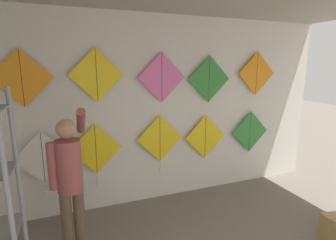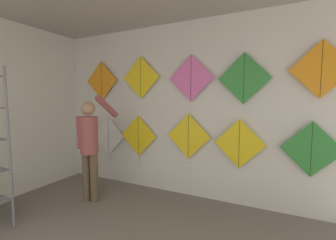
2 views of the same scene
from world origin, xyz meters
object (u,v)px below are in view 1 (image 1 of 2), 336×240
object	(u,v)px
kite_2	(160,140)
kite_9	(257,73)
kite_1	(96,151)
kite_6	(96,75)
shopkeeper	(70,175)
kite_8	(209,79)
kite_0	(43,159)
kite_4	(250,132)
kite_3	(205,137)
kite_7	(162,77)
kite_5	(22,78)

from	to	relation	value
kite_2	kite_9	xyz separation A→B (m)	(1.73, 0.00, 0.99)
kite_1	kite_6	distance (m)	1.05
shopkeeper	kite_8	distance (m)	2.46
shopkeeper	kite_0	xyz separation A→B (m)	(-0.32, 0.80, -0.05)
kite_2	kite_4	xyz separation A→B (m)	(1.67, 0.00, -0.02)
kite_6	kite_9	size ratio (longest dim) A/B	1.00
kite_3	kite_9	bearing A→B (deg)	0.00
kite_2	kite_7	bearing A→B (deg)	0.98
kite_5	kite_9	size ratio (longest dim) A/B	1.00
shopkeeper	kite_4	xyz separation A→B (m)	(2.97, 0.80, 0.02)
kite_2	kite_3	xyz separation A→B (m)	(0.78, 0.00, -0.02)
kite_5	kite_7	bearing A→B (deg)	0.00
kite_5	kite_8	bearing A→B (deg)	0.00
kite_1	kite_6	world-z (taller)	kite_6
shopkeeper	kite_6	xyz separation A→B (m)	(0.42, 0.80, 1.03)
kite_1	kite_7	size ratio (longest dim) A/B	1.29
kite_5	kite_6	bearing A→B (deg)	0.00
kite_8	kite_1	bearing A→B (deg)	-179.98
kite_3	kite_1	bearing A→B (deg)	-179.98
shopkeeper	kite_3	world-z (taller)	shopkeeper
kite_4	kite_6	world-z (taller)	kite_6
kite_3	kite_7	world-z (taller)	kite_7
kite_0	kite_3	world-z (taller)	kite_3
kite_8	shopkeeper	bearing A→B (deg)	-159.30
kite_1	kite_8	world-z (taller)	kite_8
kite_7	kite_8	world-z (taller)	kite_7
kite_9	kite_0	bearing A→B (deg)	-179.99
kite_2	kite_3	distance (m)	0.78
kite_0	kite_1	bearing A→B (deg)	-0.02
kite_5	kite_6	xyz separation A→B (m)	(0.88, 0.00, 0.02)
kite_6	kite_0	bearing A→B (deg)	-179.97
kite_2	kite_7	world-z (taller)	kite_7
shopkeeper	kite_8	size ratio (longest dim) A/B	2.27
kite_3	kite_7	size ratio (longest dim) A/B	1.00
kite_4	kite_7	world-z (taller)	kite_7
kite_8	kite_9	bearing A→B (deg)	0.00
kite_3	kite_9	world-z (taller)	kite_9
kite_6	kite_3	bearing A→B (deg)	0.00
kite_1	kite_9	distance (m)	2.87
kite_4	kite_3	bearing A→B (deg)	180.00
kite_0	kite_2	bearing A→B (deg)	-0.01
kite_4	kite_6	size ratio (longest dim) A/B	1.00
kite_4	kite_9	bearing A→B (deg)	0.00
shopkeeper	kite_7	bearing A→B (deg)	20.78
kite_3	kite_7	distance (m)	1.22
kite_5	kite_9	bearing A→B (deg)	0.00
kite_3	kite_9	distance (m)	1.38
kite_8	kite_9	distance (m)	0.91
shopkeeper	kite_1	distance (m)	0.88
kite_2	kite_9	bearing A→B (deg)	0.02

